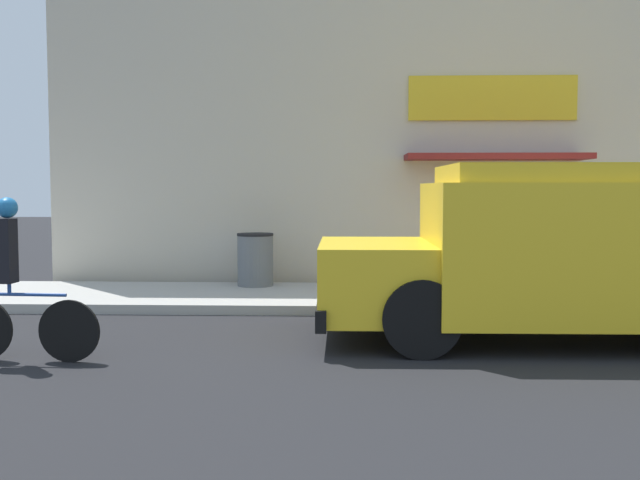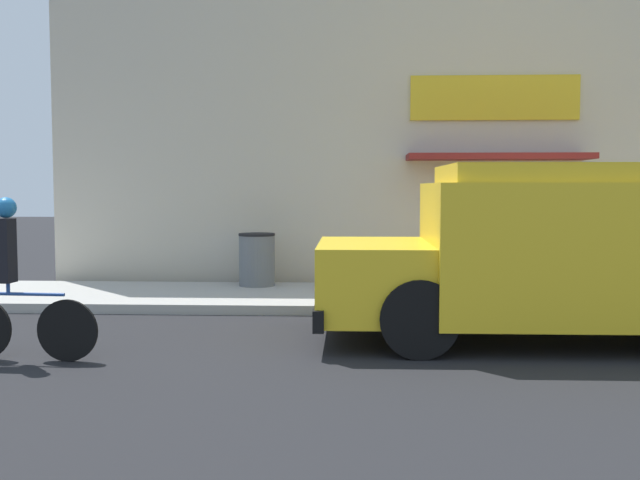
% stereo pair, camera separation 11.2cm
% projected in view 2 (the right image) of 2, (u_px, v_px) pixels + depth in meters
% --- Properties ---
extents(ground_plane, '(70.00, 70.00, 0.00)m').
position_uv_depth(ground_plane, '(559.00, 318.00, 10.46)').
color(ground_plane, '#232326').
extents(sidewalk, '(28.00, 2.62, 0.14)m').
position_uv_depth(sidewalk, '(537.00, 299.00, 11.76)').
color(sidewalk, '#ADAAA3').
rests_on(sidewalk, ground_plane).
extents(storefront, '(16.75, 1.11, 5.96)m').
position_uv_depth(storefront, '(517.00, 122.00, 13.23)').
color(storefront, beige).
rests_on(storefront, ground_plane).
extents(school_bus, '(5.92, 2.81, 2.09)m').
position_uv_depth(school_bus, '(592.00, 249.00, 8.86)').
color(school_bus, yellow).
rests_on(school_bus, ground_plane).
extents(cyclist, '(1.61, 0.22, 1.73)m').
position_uv_depth(cyclist, '(12.00, 281.00, 7.87)').
color(cyclist, black).
rests_on(cyclist, ground_plane).
extents(trash_bin, '(0.62, 0.62, 0.90)m').
position_uv_depth(trash_bin, '(257.00, 259.00, 12.80)').
color(trash_bin, slate).
rests_on(trash_bin, sidewalk).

